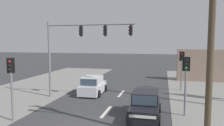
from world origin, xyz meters
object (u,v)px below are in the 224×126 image
at_px(traffic_signal_mast, 77,43).
at_px(pedestal_signal_right_kerb, 186,76).
at_px(hatchback_oncoming_mid, 145,106).
at_px(pedestal_signal_far_median, 182,64).
at_px(utility_pole_foreground_right, 209,16).
at_px(hatchback_crossing_left, 93,86).
at_px(utility_pole_midground_right, 213,26).
at_px(pedestal_signal_left_kerb, 11,78).

distance_m(traffic_signal_mast, pedestal_signal_right_kerb, 8.35).
distance_m(pedestal_signal_right_kerb, hatchback_oncoming_mid, 2.95).
height_order(traffic_signal_mast, pedestal_signal_right_kerb, traffic_signal_mast).
bearing_deg(pedestal_signal_right_kerb, traffic_signal_mast, 163.11).
bearing_deg(traffic_signal_mast, pedestal_signal_far_median, 30.31).
bearing_deg(hatchback_oncoming_mid, traffic_signal_mast, 150.47).
xyz_separation_m(utility_pole_foreground_right, hatchback_crossing_left, (-7.50, 8.02, -4.75)).
height_order(utility_pole_midground_right, hatchback_oncoming_mid, utility_pole_midground_right).
xyz_separation_m(utility_pole_midground_right, pedestal_signal_far_median, (-1.62, 4.28, -3.09)).
height_order(utility_pole_foreground_right, pedestal_signal_right_kerb, utility_pole_foreground_right).
bearing_deg(utility_pole_foreground_right, hatchback_crossing_left, 133.07).
distance_m(pedestal_signal_right_kerb, pedestal_signal_far_median, 7.08).
bearing_deg(pedestal_signal_left_kerb, utility_pole_midground_right, 27.36).
distance_m(utility_pole_foreground_right, traffic_signal_mast, 10.38).
xyz_separation_m(pedestal_signal_right_kerb, pedestal_signal_far_median, (0.30, 7.08, 0.00)).
relative_size(utility_pole_foreground_right, pedestal_signal_left_kerb, 2.86).
xyz_separation_m(pedestal_signal_left_kerb, hatchback_crossing_left, (2.34, 7.14, -1.71)).
xyz_separation_m(utility_pole_foreground_right, hatchback_oncoming_mid, (-2.67, 3.21, -4.75)).
bearing_deg(utility_pole_midground_right, pedestal_signal_far_median, 110.76).
relative_size(traffic_signal_mast, hatchback_crossing_left, 1.87).
bearing_deg(hatchback_oncoming_mid, utility_pole_foreground_right, -50.16).
bearing_deg(hatchback_oncoming_mid, utility_pole_midground_right, 40.22).
distance_m(traffic_signal_mast, hatchback_oncoming_mid, 7.29).
xyz_separation_m(utility_pole_midground_right, pedestal_signal_right_kerb, (-1.92, -2.80, -3.09)).
distance_m(pedestal_signal_far_median, hatchback_crossing_left, 8.17).
distance_m(pedestal_signal_right_kerb, pedestal_signal_left_kerb, 9.93).
bearing_deg(pedestal_signal_far_median, hatchback_crossing_left, -157.83).
bearing_deg(utility_pole_foreground_right, pedestal_signal_left_kerb, 174.89).
bearing_deg(pedestal_signal_far_median, pedestal_signal_left_kerb, -133.79).
bearing_deg(pedestal_signal_right_kerb, utility_pole_midground_right, 55.61).
xyz_separation_m(hatchback_crossing_left, hatchback_oncoming_mid, (4.82, -4.81, 0.00)).
height_order(utility_pole_foreground_right, traffic_signal_mast, utility_pole_foreground_right).
height_order(pedestal_signal_far_median, hatchback_crossing_left, pedestal_signal_far_median).
distance_m(traffic_signal_mast, pedestal_signal_far_median, 9.55).
height_order(pedestal_signal_left_kerb, hatchback_oncoming_mid, pedestal_signal_left_kerb).
height_order(traffic_signal_mast, hatchback_crossing_left, traffic_signal_mast).
bearing_deg(hatchback_oncoming_mid, pedestal_signal_far_median, 71.78).
xyz_separation_m(utility_pole_midground_right, hatchback_oncoming_mid, (-4.20, -3.55, -4.81)).
distance_m(pedestal_signal_far_median, hatchback_oncoming_mid, 8.42).
relative_size(utility_pole_foreground_right, hatchback_oncoming_mid, 2.79).
height_order(pedestal_signal_right_kerb, hatchback_oncoming_mid, pedestal_signal_right_kerb).
relative_size(utility_pole_midground_right, pedestal_signal_far_median, 2.96).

